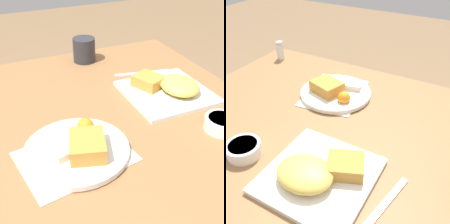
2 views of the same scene
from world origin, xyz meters
TOP-DOWN VIEW (x-y plane):
  - dining_table at (0.00, 0.00)m, footprint 1.09×0.85m
  - menu_card at (-0.08, 0.17)m, footprint 0.23×0.28m
  - plate_square_near at (0.09, -0.20)m, footprint 0.26×0.26m
  - plate_oval_far at (-0.07, 0.16)m, footprint 0.26×0.26m
  - sauce_ramekin at (-0.13, -0.22)m, footprint 0.09×0.09m
  - butter_knife at (0.25, -0.19)m, footprint 0.06×0.20m
  - coffee_mug at (0.45, -0.04)m, footprint 0.08×0.08m

SIDE VIEW (x-z plane):
  - dining_table at x=0.00m, z-range 0.28..1.00m
  - menu_card at x=-0.08m, z-range 0.72..0.72m
  - butter_knife at x=0.25m, z-range 0.72..0.72m
  - plate_oval_far at x=-0.07m, z-range 0.71..0.76m
  - sauce_ramekin at x=-0.13m, z-range 0.72..0.75m
  - plate_square_near at x=0.09m, z-range 0.71..0.77m
  - coffee_mug at x=0.45m, z-range 0.72..0.81m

